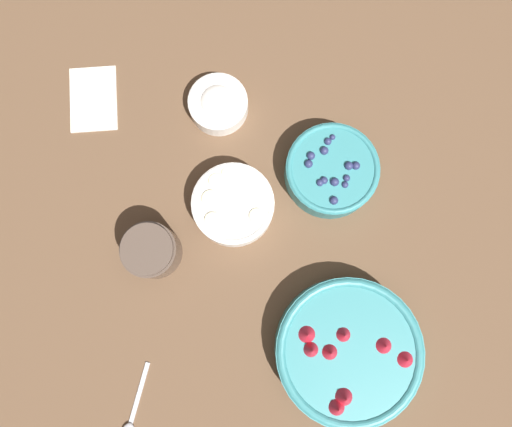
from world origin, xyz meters
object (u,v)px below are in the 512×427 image
Objects in this scene: bowl_cream at (218,104)px; jar_chocolate at (152,251)px; bowl_blueberries at (331,171)px; bowl_bananas at (233,205)px; bowl_strawberries at (348,351)px.

bowl_cream is 1.15× the size of jar_chocolate.
bowl_blueberries is 1.74× the size of jar_chocolate.
bowl_strawberries is at bearing -143.00° from bowl_bananas.
bowl_cream is (0.46, 0.22, -0.01)m from bowl_strawberries.
jar_chocolate is (-0.28, 0.12, 0.01)m from bowl_cream.
bowl_strawberries is 2.26× the size of bowl_cream.
bowl_bananas is at bearing 108.48° from bowl_blueberries.
bowl_blueberries is at bearing 2.83° from bowl_strawberries.
bowl_bananas is at bearing -172.16° from bowl_cream.
bowl_strawberries is 0.32m from bowl_blueberries.
jar_chocolate is at bearing 157.01° from bowl_cream.
bowl_bananas reaches higher than bowl_cream.
bowl_cream is at bearing 7.84° from bowl_bananas.
bowl_strawberries is 0.33m from bowl_bananas.
bowl_strawberries reaches higher than bowl_blueberries.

